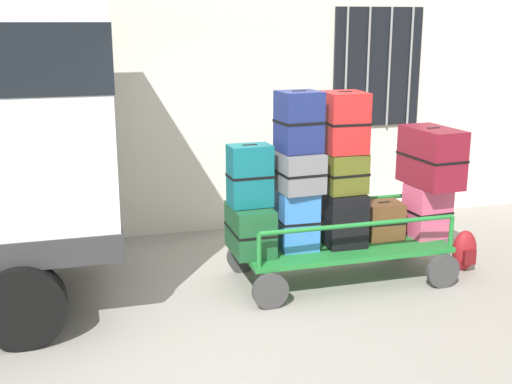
# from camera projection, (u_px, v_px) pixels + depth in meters

# --- Properties ---
(ground_plane) EXTENTS (40.00, 40.00, 0.00)m
(ground_plane) POSITION_uv_depth(u_px,v_px,m) (272.00, 311.00, 6.08)
(ground_plane) COLOR gray
(building_wall) EXTENTS (12.00, 0.38, 5.00)m
(building_wall) POSITION_uv_depth(u_px,v_px,m) (206.00, 28.00, 7.94)
(building_wall) COLOR silver
(building_wall) RESTS_ON ground
(luggage_cart) EXTENTS (2.14, 1.03, 0.39)m
(luggage_cart) POSITION_uv_depth(u_px,v_px,m) (341.00, 249.00, 6.74)
(luggage_cart) COLOR #1E722D
(luggage_cart) RESTS_ON ground
(cart_railing) EXTENTS (2.03, 0.89, 0.34)m
(cart_railing) POSITION_uv_depth(u_px,v_px,m) (342.00, 216.00, 6.66)
(cart_railing) COLOR #1E722D
(cart_railing) RESTS_ON luggage_cart
(suitcase_left_bottom) EXTENTS (0.38, 0.60, 0.46)m
(suitcase_left_bottom) POSITION_uv_depth(u_px,v_px,m) (250.00, 229.00, 6.42)
(suitcase_left_bottom) COLOR #194C28
(suitcase_left_bottom) RESTS_ON luggage_cart
(suitcase_left_middle) EXTENTS (0.42, 0.29, 0.60)m
(suitcase_left_middle) POSITION_uv_depth(u_px,v_px,m) (250.00, 176.00, 6.30)
(suitcase_left_middle) COLOR #0F5960
(suitcase_left_middle) RESTS_ON suitcase_left_bottom
(suitcase_midleft_bottom) EXTENTS (0.39, 0.48, 0.59)m
(suitcase_midleft_bottom) POSITION_uv_depth(u_px,v_px,m) (296.00, 218.00, 6.56)
(suitcase_midleft_bottom) COLOR #3372C6
(suitcase_midleft_bottom) RESTS_ON luggage_cart
(suitcase_midleft_middle) EXTENTS (0.44, 0.46, 0.39)m
(suitcase_midleft_middle) POSITION_uv_depth(u_px,v_px,m) (299.00, 172.00, 6.37)
(suitcase_midleft_middle) COLOR slate
(suitcase_midleft_middle) RESTS_ON suitcase_midleft_bottom
(suitcase_midleft_top) EXTENTS (0.42, 0.40, 0.58)m
(suitcase_midleft_top) POSITION_uv_depth(u_px,v_px,m) (299.00, 122.00, 6.28)
(suitcase_midleft_top) COLOR navy
(suitcase_midleft_top) RESTS_ON suitcase_midleft_middle
(suitcase_center_bottom) EXTENTS (0.41, 0.44, 0.54)m
(suitcase_center_bottom) POSITION_uv_depth(u_px,v_px,m) (343.00, 219.00, 6.63)
(suitcase_center_bottom) COLOR black
(suitcase_center_bottom) RESTS_ON luggage_cart
(suitcase_center_middle) EXTENTS (0.42, 0.38, 0.40)m
(suitcase_center_middle) POSITION_uv_depth(u_px,v_px,m) (344.00, 173.00, 6.52)
(suitcase_center_middle) COLOR #4C5119
(suitcase_center_middle) RESTS_ON suitcase_center_bottom
(suitcase_center_top) EXTENTS (0.41, 0.45, 0.59)m
(suitcase_center_top) POSITION_uv_depth(u_px,v_px,m) (344.00, 122.00, 6.44)
(suitcase_center_top) COLOR #B21E1E
(suitcase_center_top) RESTS_ON suitcase_center_middle
(suitcase_midright_bottom) EXTENTS (0.39, 0.32, 0.39)m
(suitcase_midright_bottom) POSITION_uv_depth(u_px,v_px,m) (383.00, 220.00, 6.84)
(suitcase_midright_bottom) COLOR brown
(suitcase_midright_bottom) RESTS_ON luggage_cart
(suitcase_right_bottom) EXTENTS (0.43, 0.41, 0.55)m
(suitcase_right_bottom) POSITION_uv_depth(u_px,v_px,m) (427.00, 210.00, 6.90)
(suitcase_right_bottom) COLOR #CC4C72
(suitcase_right_bottom) RESTS_ON luggage_cart
(suitcase_right_middle) EXTENTS (0.45, 0.73, 0.60)m
(suitcase_right_middle) POSITION_uv_depth(u_px,v_px,m) (431.00, 157.00, 6.74)
(suitcase_right_middle) COLOR maroon
(suitcase_right_middle) RESTS_ON suitcase_right_bottom
(backpack) EXTENTS (0.27, 0.22, 0.44)m
(backpack) POSITION_uv_depth(u_px,v_px,m) (465.00, 251.00, 7.02)
(backpack) COLOR maroon
(backpack) RESTS_ON ground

